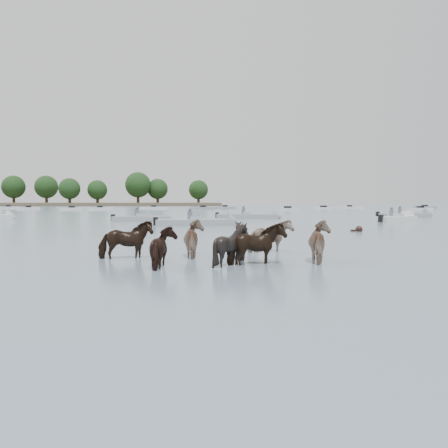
{
  "coord_description": "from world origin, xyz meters",
  "views": [
    {
      "loc": [
        -1.56,
        -14.77,
        1.91
      ],
      "look_at": [
        -0.31,
        0.6,
        1.1
      ],
      "focal_mm": 36.56,
      "sensor_mm": 36.0,
      "label": 1
    }
  ],
  "objects": [
    {
      "name": "pony_herd",
      "position": [
        -0.24,
        -0.43,
        0.51
      ],
      "size": [
        7.95,
        4.86,
        1.49
      ],
      "color": "black",
      "rests_on": "ground"
    },
    {
      "name": "swimming_pony",
      "position": [
        8.89,
        12.26,
        0.1
      ],
      "size": [
        0.72,
        0.44,
        0.44
      ],
      "color": "black",
      "rests_on": "ground"
    },
    {
      "name": "distant_flotilla",
      "position": [
        0.46,
        75.86,
        0.26
      ],
      "size": [
        109.21,
        26.29,
        0.93
      ],
      "color": "silver",
      "rests_on": "ground"
    },
    {
      "name": "motorboat_c",
      "position": [
        5.51,
        31.87,
        0.22
      ],
      "size": [
        6.97,
        2.67,
        1.92
      ],
      "rotation": [
        0.0,
        0.0,
        -0.16
      ],
      "color": "gray",
      "rests_on": "ground"
    },
    {
      "name": "motorboat_d",
      "position": [
        17.69,
        25.02,
        0.23
      ],
      "size": [
        5.31,
        4.48,
        1.92
      ],
      "rotation": [
        0.0,
        0.0,
        0.63
      ],
      "color": "silver",
      "rests_on": "ground"
    },
    {
      "name": "motorboat_e",
      "position": [
        23.11,
        33.7,
        0.22
      ],
      "size": [
        6.33,
        2.16,
        1.92
      ],
      "rotation": [
        0.0,
        0.0,
        -0.09
      ],
      "color": "gray",
      "rests_on": "ground"
    },
    {
      "name": "motorboat_a",
      "position": [
        -4.86,
        26.5,
        0.23
      ],
      "size": [
        5.67,
        1.69,
        1.92
      ],
      "rotation": [
        0.0,
        0.0,
        -0.02
      ],
      "color": "gray",
      "rests_on": "ground"
    },
    {
      "name": "ground",
      "position": [
        0.0,
        0.0,
        0.0
      ],
      "size": [
        400.0,
        400.0,
        0.0
      ],
      "primitive_type": "plane",
      "color": "slate",
      "rests_on": "ground"
    },
    {
      "name": "motorboat_b",
      "position": [
        -0.12,
        19.44,
        0.22
      ],
      "size": [
        6.57,
        2.06,
        1.92
      ],
      "rotation": [
        0.0,
        0.0,
        0.07
      ],
      "color": "gray",
      "rests_on": "ground"
    }
  ]
}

